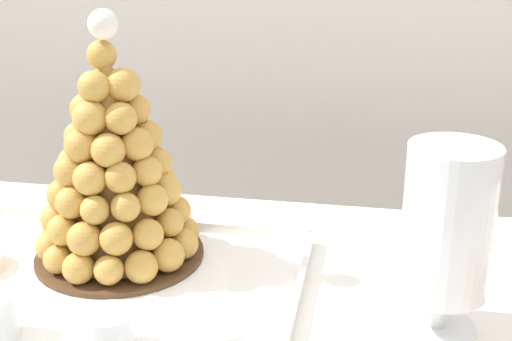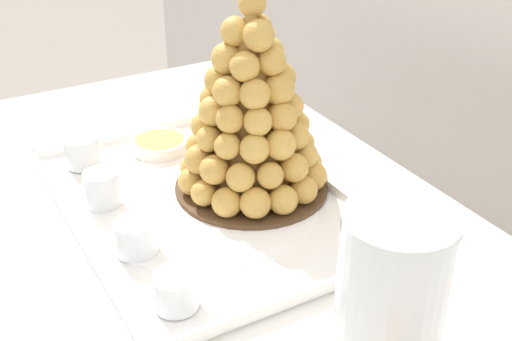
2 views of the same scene
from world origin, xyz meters
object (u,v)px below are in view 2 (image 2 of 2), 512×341
(macaron_goblet, at_px, (391,306))
(dessert_cup_centre, at_px, (136,238))
(serving_tray, at_px, (202,203))
(croquembouche, at_px, (251,109))
(dessert_cup_left, at_px, (83,152))
(dessert_cup_mid_left, at_px, (102,190))
(creme_brulee_ramekin, at_px, (160,144))
(wine_glass, at_px, (268,129))
(dessert_cup_mid_right, at_px, (176,292))

(macaron_goblet, bearing_deg, dessert_cup_centre, -161.93)
(serving_tray, height_order, croquembouche, croquembouche)
(dessert_cup_left, bearing_deg, dessert_cup_mid_left, -5.06)
(dessert_cup_mid_left, bearing_deg, serving_tray, 62.76)
(dessert_cup_left, xyz_separation_m, dessert_cup_mid_left, (0.15, -0.01, 0.00))
(serving_tray, height_order, macaron_goblet, macaron_goblet)
(croquembouche, height_order, creme_brulee_ramekin, croquembouche)
(creme_brulee_ramekin, bearing_deg, dessert_cup_mid_left, -49.22)
(wine_glass, bearing_deg, dessert_cup_mid_right, -51.28)
(croquembouche, distance_m, dessert_cup_mid_right, 0.34)
(macaron_goblet, bearing_deg, serving_tray, 178.61)
(wine_glass, bearing_deg, croquembouche, -106.30)
(croquembouche, height_order, dessert_cup_mid_left, croquembouche)
(dessert_cup_mid_left, distance_m, dessert_cup_mid_right, 0.29)
(dessert_cup_mid_left, bearing_deg, dessert_cup_centre, 0.56)
(dessert_cup_mid_right, bearing_deg, dessert_cup_left, 178.71)
(serving_tray, bearing_deg, dessert_cup_left, -149.46)
(macaron_goblet, distance_m, wine_glass, 0.48)
(macaron_goblet, bearing_deg, dessert_cup_left, -170.33)
(dessert_cup_left, xyz_separation_m, wine_glass, (0.23, 0.25, 0.08))
(dessert_cup_centre, bearing_deg, wine_glass, 104.67)
(dessert_cup_left, bearing_deg, wine_glass, 47.63)
(croquembouche, distance_m, dessert_cup_centre, 0.27)
(serving_tray, xyz_separation_m, creme_brulee_ramekin, (-0.21, 0.01, 0.02))
(dessert_cup_mid_right, height_order, macaron_goblet, macaron_goblet)
(serving_tray, relative_size, creme_brulee_ramekin, 5.64)
(dessert_cup_centre, bearing_deg, croquembouche, 108.07)
(dessert_cup_mid_right, xyz_separation_m, wine_glass, (-0.21, 0.26, 0.09))
(dessert_cup_centre, bearing_deg, creme_brulee_ramekin, 151.62)
(dessert_cup_left, height_order, dessert_cup_mid_right, dessert_cup_left)
(serving_tray, distance_m, dessert_cup_left, 0.26)
(serving_tray, bearing_deg, dessert_cup_mid_right, -32.91)
(dessert_cup_mid_left, bearing_deg, dessert_cup_left, 174.94)
(dessert_cup_mid_left, distance_m, macaron_goblet, 0.57)
(serving_tray, bearing_deg, macaron_goblet, -1.39)
(serving_tray, distance_m, dessert_cup_mid_left, 0.16)
(dessert_cup_left, bearing_deg, macaron_goblet, 9.67)
(dessert_cup_left, xyz_separation_m, dessert_cup_mid_right, (0.43, -0.01, -0.00))
(dessert_cup_left, bearing_deg, dessert_cup_centre, -2.23)
(serving_tray, distance_m, dessert_cup_mid_right, 0.26)
(dessert_cup_mid_right, bearing_deg, croquembouche, 132.93)
(dessert_cup_left, relative_size, dessert_cup_mid_right, 1.07)
(croquembouche, xyz_separation_m, dessert_cup_left, (-0.22, -0.22, -0.12))
(dessert_cup_left, relative_size, creme_brulee_ramekin, 0.62)
(dessert_cup_left, bearing_deg, creme_brulee_ramekin, 84.44)
(croquembouche, bearing_deg, dessert_cup_centre, -71.93)
(croquembouche, xyz_separation_m, wine_glass, (0.01, 0.03, -0.04))
(croquembouche, height_order, macaron_goblet, croquembouche)
(dessert_cup_centre, xyz_separation_m, macaron_goblet, (0.40, 0.13, 0.11))
(dessert_cup_mid_right, distance_m, wine_glass, 0.34)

